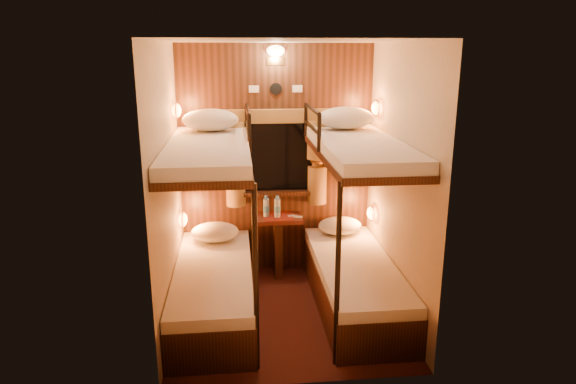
{
  "coord_description": "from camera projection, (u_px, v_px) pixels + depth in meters",
  "views": [
    {
      "loc": [
        -0.42,
        -4.23,
        2.33
      ],
      "look_at": [
        0.04,
        0.15,
        1.11
      ],
      "focal_mm": 32.0,
      "sensor_mm": 36.0,
      "label": 1
    }
  ],
  "objects": [
    {
      "name": "wall_left",
      "position": [
        167.0,
        190.0,
        4.3
      ],
      "size": [
        0.0,
        2.4,
        2.4
      ],
      "primitive_type": "plane",
      "rotation": [
        1.57,
        0.0,
        1.57
      ],
      "color": "#C6B293",
      "rests_on": "floor"
    },
    {
      "name": "bottle_left",
      "position": [
        266.0,
        208.0,
        5.33
      ],
      "size": [
        0.07,
        0.07,
        0.23
      ],
      "rotation": [
        0.0,
        0.0,
        -0.0
      ],
      "color": "#99BFE5",
      "rests_on": "table"
    },
    {
      "name": "window",
      "position": [
        276.0,
        164.0,
        5.37
      ],
      "size": [
        1.0,
        0.12,
        0.79
      ],
      "color": "black",
      "rests_on": "back_panel"
    },
    {
      "name": "pillow_upper_right",
      "position": [
        346.0,
        118.0,
        4.97
      ],
      "size": [
        0.55,
        0.39,
        0.21
      ],
      "primitive_type": "ellipsoid",
      "color": "silver",
      "rests_on": "bunk_right"
    },
    {
      "name": "wall_front",
      "position": [
        301.0,
        227.0,
        3.39
      ],
      "size": [
        2.4,
        0.0,
        2.4
      ],
      "primitive_type": "plane",
      "rotation": [
        -1.57,
        0.0,
        0.0
      ],
      "color": "#C6B293",
      "rests_on": "floor"
    },
    {
      "name": "pillow_upper_left",
      "position": [
        210.0,
        120.0,
        4.85
      ],
      "size": [
        0.53,
        0.38,
        0.21
      ],
      "primitive_type": "ellipsoid",
      "color": "silver",
      "rests_on": "bunk_left"
    },
    {
      "name": "pillow_lower_right",
      "position": [
        340.0,
        226.0,
        5.39
      ],
      "size": [
        0.46,
        0.33,
        0.18
      ],
      "primitive_type": "ellipsoid",
      "color": "silver",
      "rests_on": "bunk_right"
    },
    {
      "name": "back_fixtures",
      "position": [
        276.0,
        59.0,
        5.08
      ],
      "size": [
        0.54,
        0.09,
        0.48
      ],
      "color": "black",
      "rests_on": "back_panel"
    },
    {
      "name": "reading_lamps",
      "position": [
        279.0,
        164.0,
        5.06
      ],
      "size": [
        2.0,
        0.2,
        1.25
      ],
      "color": "orange",
      "rests_on": "wall_left"
    },
    {
      "name": "bunk_left",
      "position": [
        213.0,
        256.0,
        4.57
      ],
      "size": [
        0.72,
        1.9,
        1.82
      ],
      "color": "black",
      "rests_on": "floor"
    },
    {
      "name": "curtains",
      "position": [
        277.0,
        157.0,
        5.31
      ],
      "size": [
        1.1,
        0.22,
        1.0
      ],
      "color": "olive",
      "rests_on": "back_panel"
    },
    {
      "name": "bunk_right",
      "position": [
        355.0,
        250.0,
        4.7
      ],
      "size": [
        0.72,
        1.9,
        1.82
      ],
      "color": "black",
      "rests_on": "floor"
    },
    {
      "name": "sachet_b",
      "position": [
        291.0,
        216.0,
        5.37
      ],
      "size": [
        0.09,
        0.07,
        0.01
      ],
      "primitive_type": "cube",
      "rotation": [
        0.0,
        0.0,
        0.17
      ],
      "color": "silver",
      "rests_on": "table"
    },
    {
      "name": "wall_right",
      "position": [
        399.0,
        183.0,
        4.5
      ],
      "size": [
        0.0,
        2.4,
        2.4
      ],
      "primitive_type": "plane",
      "rotation": [
        1.57,
        0.0,
        -1.57
      ],
      "color": "#C6B293",
      "rests_on": "floor"
    },
    {
      "name": "table",
      "position": [
        278.0,
        237.0,
        5.42
      ],
      "size": [
        0.5,
        0.34,
        0.66
      ],
      "color": "#521512",
      "rests_on": "floor"
    },
    {
      "name": "floor",
      "position": [
        286.0,
        312.0,
        4.72
      ],
      "size": [
        2.1,
        2.1,
        0.0
      ],
      "primitive_type": "plane",
      "color": "#330E0E",
      "rests_on": "ground"
    },
    {
      "name": "back_panel",
      "position": [
        276.0,
        161.0,
        5.39
      ],
      "size": [
        2.0,
        0.03,
        2.4
      ],
      "primitive_type": "cube",
      "color": "black",
      "rests_on": "floor"
    },
    {
      "name": "ceiling",
      "position": [
        286.0,
        41.0,
        4.08
      ],
      "size": [
        2.1,
        2.1,
        0.0
      ],
      "primitive_type": "plane",
      "rotation": [
        3.14,
        0.0,
        0.0
      ],
      "color": "silver",
      "rests_on": "wall_back"
    },
    {
      "name": "sachet_a",
      "position": [
        298.0,
        217.0,
        5.34
      ],
      "size": [
        0.1,
        0.09,
        0.01
      ],
      "primitive_type": "cube",
      "rotation": [
        0.0,
        0.0,
        -0.31
      ],
      "color": "silver",
      "rests_on": "table"
    },
    {
      "name": "wall_back",
      "position": [
        276.0,
        161.0,
        5.4
      ],
      "size": [
        2.4,
        0.0,
        2.4
      ],
      "primitive_type": "plane",
      "rotation": [
        1.57,
        0.0,
        0.0
      ],
      "color": "#C6B293",
      "rests_on": "floor"
    },
    {
      "name": "pillow_lower_left",
      "position": [
        215.0,
        232.0,
        5.19
      ],
      "size": [
        0.48,
        0.34,
        0.19
      ],
      "primitive_type": "ellipsoid",
      "color": "silver",
      "rests_on": "bunk_left"
    },
    {
      "name": "bottle_right",
      "position": [
        277.0,
        208.0,
        5.31
      ],
      "size": [
        0.07,
        0.07,
        0.23
      ],
      "rotation": [
        0.0,
        0.0,
        -0.42
      ],
      "color": "#99BFE5",
      "rests_on": "table"
    }
  ]
}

